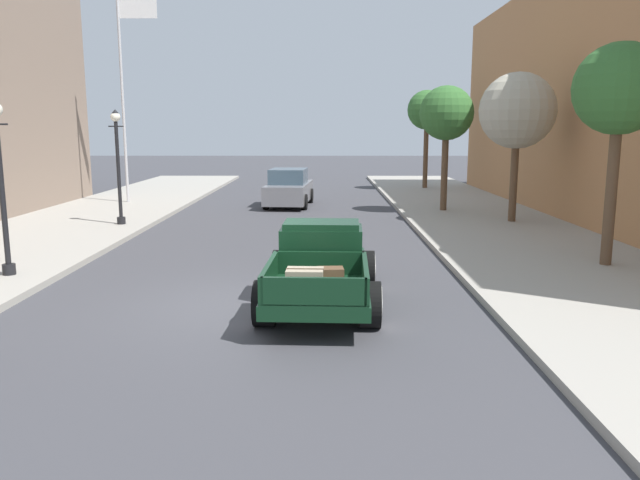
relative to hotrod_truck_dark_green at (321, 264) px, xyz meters
name	(u,v)px	position (x,y,z in m)	size (l,w,h in m)	color
ground_plane	(249,305)	(-1.40, -0.27, -0.75)	(140.00, 140.00, 0.00)	#3D3D42
sidewalk_right	(626,302)	(5.85, -0.27, -0.68)	(5.50, 64.00, 0.15)	#9E998E
hotrod_truck_dark_green	(321,264)	(0.00, 0.00, 0.00)	(2.32, 5.00, 1.58)	black
car_background_grey	(289,189)	(-1.48, 15.44, 0.01)	(2.11, 4.42, 1.65)	slate
street_lamp_near	(0,174)	(-6.95, 1.61, 1.63)	(0.50, 0.32, 3.85)	black
street_lamp_far	(118,158)	(-6.87, 9.11, 1.63)	(0.50, 0.32, 3.85)	black
flagpole	(126,72)	(-8.47, 15.71, 5.02)	(1.74, 0.16, 9.16)	#B2B2B7
street_tree_nearest	(620,91)	(6.79, 2.74, 3.44)	(2.10, 2.10, 5.15)	brown
street_tree_second	(517,111)	(6.69, 9.85, 3.20)	(2.60, 2.60, 5.12)	brown
street_tree_third	(446,114)	(4.86, 12.92, 3.17)	(2.12, 2.12, 4.89)	brown
street_tree_farthest	(427,111)	(5.70, 22.68, 3.59)	(2.14, 2.14, 5.33)	brown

